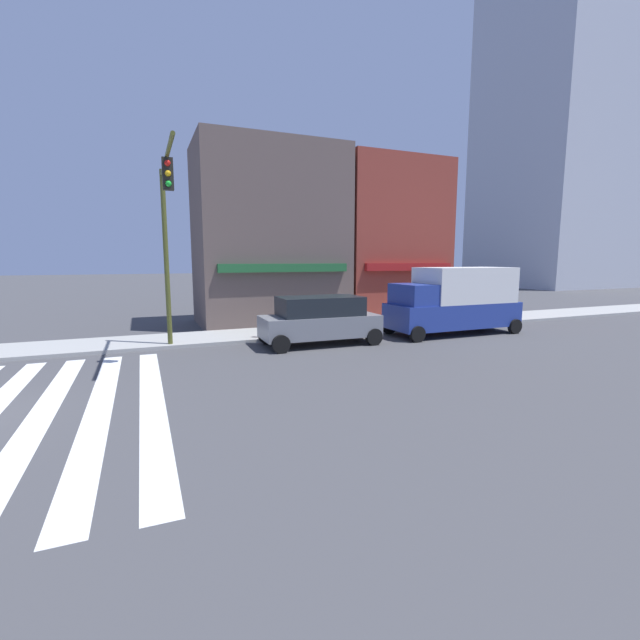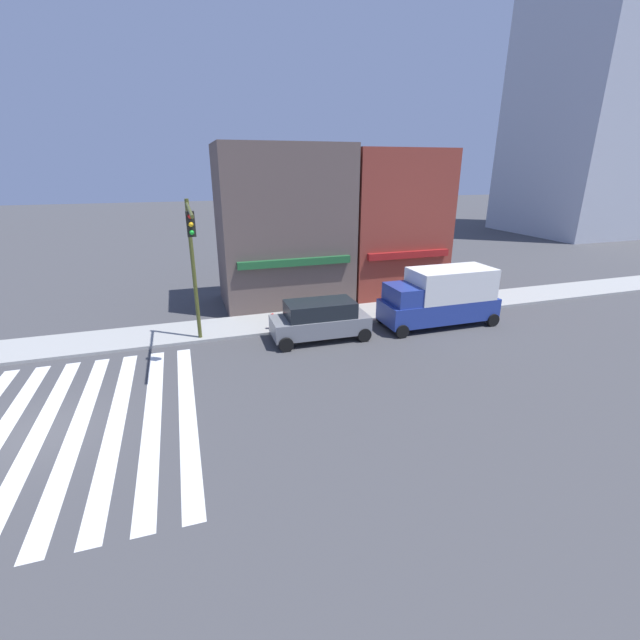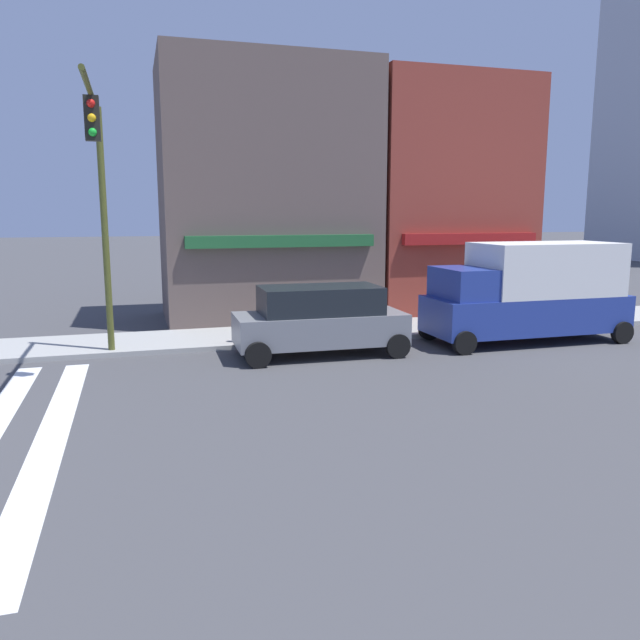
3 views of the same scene
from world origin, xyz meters
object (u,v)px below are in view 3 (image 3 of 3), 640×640
(box_truck_blue, at_px, (529,291))
(pedestrian_white_shirt, at_px, (600,291))
(traffic_signal, at_px, (100,185))
(fire_hydrant, at_px, (239,327))
(pedestrian_grey_coat, at_px, (590,290))
(suv_grey, at_px, (320,319))

(box_truck_blue, distance_m, pedestrian_white_shirt, 5.66)
(traffic_signal, distance_m, box_truck_blue, 12.67)
(fire_hydrant, bearing_deg, traffic_signal, -159.77)
(pedestrian_grey_coat, height_order, fire_hydrant, pedestrian_grey_coat)
(pedestrian_white_shirt, distance_m, fire_hydrant, 13.68)
(traffic_signal, relative_size, box_truck_blue, 1.08)
(box_truck_blue, bearing_deg, traffic_signal, 178.52)
(box_truck_blue, distance_m, pedestrian_grey_coat, 5.76)
(pedestrian_grey_coat, bearing_deg, fire_hydrant, 23.06)
(traffic_signal, bearing_deg, fire_hydrant, 20.23)
(traffic_signal, xyz_separation_m, fire_hydrant, (3.62, 1.33, -4.00))
(box_truck_blue, xyz_separation_m, pedestrian_grey_coat, (4.84, 3.07, -0.51))
(traffic_signal, distance_m, pedestrian_grey_coat, 17.70)
(pedestrian_white_shirt, relative_size, pedestrian_grey_coat, 1.00)
(box_truck_blue, xyz_separation_m, pedestrian_white_shirt, (4.96, 2.69, -0.51))
(suv_grey, xyz_separation_m, pedestrian_grey_coat, (11.53, 3.07, 0.04))
(suv_grey, bearing_deg, traffic_signal, 177.68)
(suv_grey, bearing_deg, box_truck_blue, 1.44)
(suv_grey, relative_size, box_truck_blue, 0.76)
(suv_grey, xyz_separation_m, pedestrian_white_shirt, (11.65, 2.69, 0.04))
(box_truck_blue, bearing_deg, suv_grey, -179.77)
(pedestrian_white_shirt, height_order, pedestrian_grey_coat, same)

